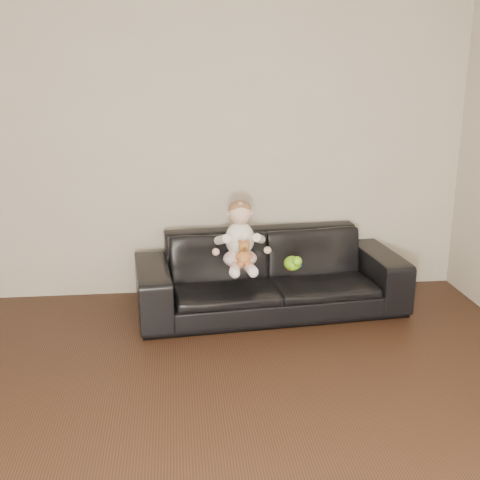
{
  "coord_description": "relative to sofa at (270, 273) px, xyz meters",
  "views": [
    {
      "loc": [
        0.02,
        -2.28,
        1.92
      ],
      "look_at": [
        0.5,
        2.15,
        0.63
      ],
      "focal_mm": 45.0,
      "sensor_mm": 36.0,
      "label": 1
    }
  ],
  "objects": [
    {
      "name": "wall_back",
      "position": [
        -0.76,
        0.5,
        0.99
      ],
      "size": [
        5.0,
        0.0,
        5.0
      ],
      "primitive_type": "plane",
      "rotation": [
        1.57,
        0.0,
        0.0
      ],
      "color": "beige",
      "rests_on": "ground"
    },
    {
      "name": "sofa",
      "position": [
        0.0,
        0.0,
        0.0
      ],
      "size": [
        2.2,
        1.03,
        0.62
      ],
      "primitive_type": "imported",
      "rotation": [
        0.0,
        0.0,
        0.09
      ],
      "color": "black",
      "rests_on": "floor"
    },
    {
      "name": "baby",
      "position": [
        -0.26,
        -0.12,
        0.33
      ],
      "size": [
        0.35,
        0.44,
        0.53
      ],
      "rotation": [
        0.0,
        0.0,
        -0.02
      ],
      "color": "#FAD3D5",
      "rests_on": "sofa"
    },
    {
      "name": "teddy_bear",
      "position": [
        -0.25,
        -0.28,
        0.26
      ],
      "size": [
        0.11,
        0.11,
        0.2
      ],
      "rotation": [
        0.0,
        0.0,
        0.01
      ],
      "color": "#B06932",
      "rests_on": "sofa"
    },
    {
      "name": "toy_green",
      "position": [
        0.14,
        -0.22,
        0.15
      ],
      "size": [
        0.16,
        0.18,
        0.11
      ],
      "primitive_type": "ellipsoid",
      "rotation": [
        0.0,
        0.0,
        -0.23
      ],
      "color": "#74D118",
      "rests_on": "sofa"
    },
    {
      "name": "toy_rattle",
      "position": [
        0.12,
        -0.22,
        0.13
      ],
      "size": [
        0.08,
        0.08,
        0.06
      ],
      "primitive_type": "sphere",
      "rotation": [
        0.0,
        0.0,
        0.3
      ],
      "color": "red",
      "rests_on": "sofa"
    },
    {
      "name": "toy_blue_disc",
      "position": [
        0.18,
        -0.12,
        0.11
      ],
      "size": [
        0.12,
        0.12,
        0.01
      ],
      "primitive_type": "cylinder",
      "rotation": [
        0.0,
        0.0,
        -0.13
      ],
      "color": "#198ECC",
      "rests_on": "sofa"
    }
  ]
}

